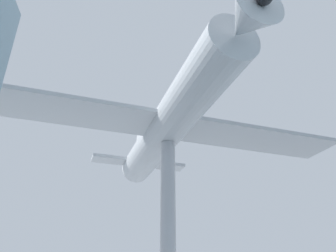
{
  "coord_description": "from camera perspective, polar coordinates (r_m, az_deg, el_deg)",
  "views": [
    {
      "loc": [
        1.36,
        12.92,
        1.59
      ],
      "look_at": [
        0.0,
        0.0,
        8.12
      ],
      "focal_mm": 35.0,
      "sensor_mm": 36.0,
      "label": 1
    }
  ],
  "objects": [
    {
      "name": "suspended_airplane",
      "position": [
        14.33,
        0.32,
        0.47
      ],
      "size": [
        17.05,
        13.88,
        2.93
      ],
      "rotation": [
        0.0,
        0.0,
        0.22
      ],
      "color": "#B2B7BC",
      "rests_on": "support_pylon_central"
    },
    {
      "name": "support_pylon_central",
      "position": [
        13.15,
        0.0,
        -17.75
      ],
      "size": [
        0.61,
        0.61,
        7.28
      ],
      "color": "#B7B7BC",
      "rests_on": "ground_plane"
    }
  ]
}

